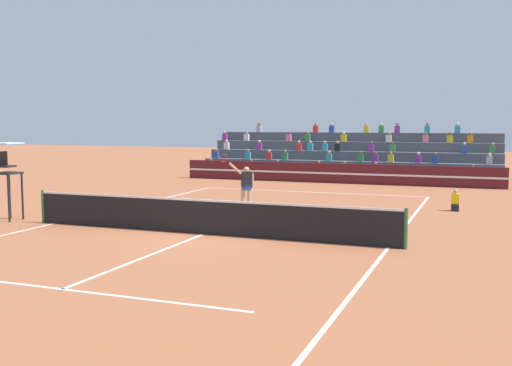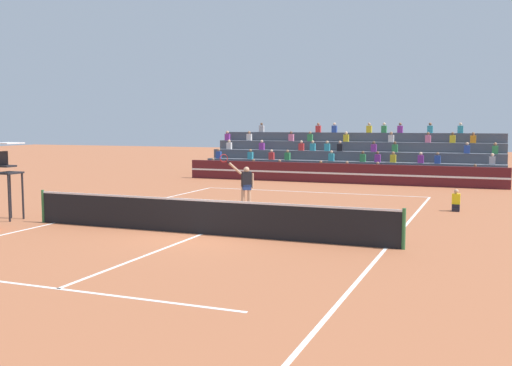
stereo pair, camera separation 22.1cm
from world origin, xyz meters
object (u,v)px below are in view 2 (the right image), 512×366
Objects in this scene: umpire_chair at (8,170)px; tennis_ball at (289,219)px; ball_kid_courtside at (456,203)px; tennis_player at (246,186)px.

umpire_chair reaches higher than tennis_ball.
tennis_player is (-7.34, -3.14, 0.65)m from ball_kid_courtside.
tennis_player is at bearing 151.64° from tennis_ball.
ball_kid_courtside reaches higher than tennis_ball.
ball_kid_courtside is at bearing 23.12° from tennis_player.
tennis_ball is at bearing 21.51° from umpire_chair.
umpire_chair is 39.26× the size of tennis_ball.
ball_kid_courtside is 12.43× the size of tennis_ball.
tennis_player is 2.54m from tennis_ball.
ball_kid_courtside is at bearing 38.96° from tennis_ball.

